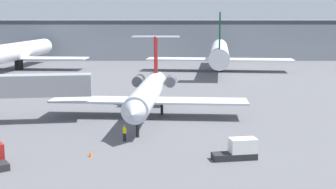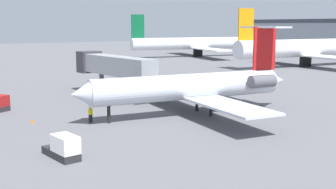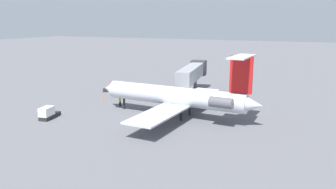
{
  "view_description": "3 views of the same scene",
  "coord_description": "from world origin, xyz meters",
  "views": [
    {
      "loc": [
        4.29,
        -56.81,
        12.62
      ],
      "look_at": [
        4.54,
        -1.25,
        3.32
      ],
      "focal_mm": 49.37,
      "sensor_mm": 36.0,
      "label": 1
    },
    {
      "loc": [
        42.61,
        -25.85,
        10.2
      ],
      "look_at": [
        -0.36,
        -1.12,
        2.18
      ],
      "focal_mm": 46.64,
      "sensor_mm": 36.0,
      "label": 2
    },
    {
      "loc": [
        48.87,
        19.67,
        14.79
      ],
      "look_at": [
        1.46,
        -0.78,
        3.31
      ],
      "focal_mm": 36.05,
      "sensor_mm": 36.0,
      "label": 3
    }
  ],
  "objects": [
    {
      "name": "traffic_cone_near",
      "position": [
        -2.81,
        -16.01,
        0.28
      ],
      "size": [
        0.36,
        0.36,
        0.55
      ],
      "color": "orange",
      "rests_on": "ground_plane"
    },
    {
      "name": "parked_airliner_west_mid",
      "position": [
        -32.19,
        55.44,
        4.41
      ],
      "size": [
        33.83,
        40.09,
        13.62
      ],
      "color": "white",
      "rests_on": "ground_plane"
    },
    {
      "name": "ground_crew_marshaller",
      "position": [
        -0.19,
        -10.59,
        0.86
      ],
      "size": [
        0.4,
        0.47,
        1.69
      ],
      "color": "black",
      "rests_on": "ground_plane"
    },
    {
      "name": "jet_bridge",
      "position": [
        -14.67,
        -2.28,
        4.44
      ],
      "size": [
        17.4,
        5.26,
        6.12
      ],
      "color": "gray",
      "rests_on": "ground_plane"
    },
    {
      "name": "baggage_tug_trailing",
      "position": [
        10.7,
        -16.72,
        0.84
      ],
      "size": [
        4.18,
        2.07,
        1.9
      ],
      "color": "#262628",
      "rests_on": "ground_plane"
    },
    {
      "name": "terminal_building",
      "position": [
        0.0,
        87.94,
        5.9
      ],
      "size": [
        155.77,
        19.0,
        11.76
      ],
      "color": "#8C939E",
      "rests_on": "ground_plane"
    },
    {
      "name": "regional_jet",
      "position": [
        1.81,
        1.13,
        3.3
      ],
      "size": [
        25.41,
        27.03,
        9.93
      ],
      "color": "silver",
      "rests_on": "ground_plane"
    },
    {
      "name": "ground_plane",
      "position": [
        0.0,
        0.0,
        -0.05
      ],
      "size": [
        400.0,
        400.0,
        0.1
      ],
      "primitive_type": "cube",
      "color": "#5B5B60"
    },
    {
      "name": "parked_airliner_centre",
      "position": [
        16.44,
        52.02,
        4.39
      ],
      "size": [
        34.77,
        41.07,
        13.6
      ],
      "color": "white",
      "rests_on": "ground_plane"
    }
  ]
}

